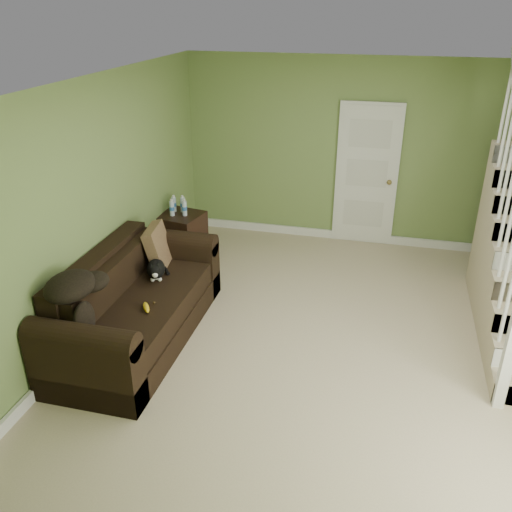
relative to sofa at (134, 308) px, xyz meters
The scene contains 14 objects.
floor 2.09m from the sofa, 11.48° to the left, with size 5.00×5.50×0.01m, color tan.
ceiling 3.05m from the sofa, 11.48° to the left, with size 5.00×5.50×0.01m, color white.
wall_back 3.87m from the sofa, 57.40° to the left, with size 5.00×0.04×2.60m, color #738F4D.
wall_front 3.23m from the sofa, 49.17° to the right, with size 5.00×0.04×2.60m, color #738F4D.
wall_left 1.14m from the sofa, 139.38° to the left, with size 0.04×5.50×2.60m, color #738F4D.
baseboard_back 3.74m from the sofa, 57.15° to the left, with size 5.00×0.04×0.12m, color white.
baseboard_left 0.68m from the sofa, 137.54° to the left, with size 0.04×5.50×0.12m, color white.
door 3.83m from the sofa, 55.75° to the left, with size 0.86×0.12×2.02m.
sofa is the anchor object (origin of this frame).
side_table 1.95m from the sofa, 96.76° to the left, with size 0.63×0.63×0.87m.
cat 0.49m from the sofa, 80.04° to the left, with size 0.34×0.52×0.25m.
banana 0.39m from the sofa, 41.76° to the right, with size 0.06×0.20×0.06m, color yellow.
throw_pillow 0.84m from the sofa, 92.03° to the left, with size 0.12×0.49×0.49m, color #4C351E.
throw_blanket 0.96m from the sofa, 105.92° to the right, with size 0.41×0.54×0.22m, color black.
Camera 1 is at (0.40, -4.79, 3.27)m, focal length 38.00 mm.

